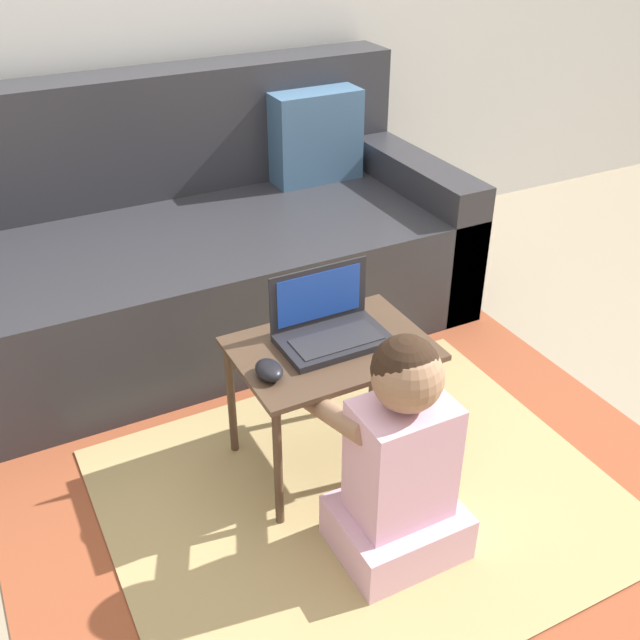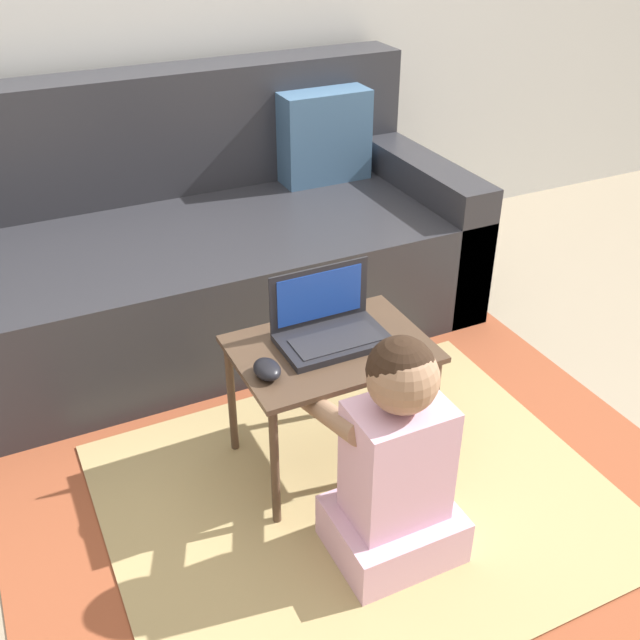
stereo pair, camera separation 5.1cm
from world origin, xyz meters
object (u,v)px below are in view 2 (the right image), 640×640
laptop_desk (331,362)px  laptop (330,329)px  computer_mouse (267,369)px  person_seated (395,462)px  couch (184,250)px

laptop_desk → laptop: bearing=68.8°
computer_mouse → laptop: bearing=20.5°
laptop → person_seated: 0.43m
laptop_desk → computer_mouse: bearing=-166.3°
laptop → laptop_desk: bearing=-111.2°
couch → person_seated: (0.12, -1.34, -0.00)m
laptop_desk → laptop: size_ratio=1.79×
laptop_desk → person_seated: (-0.01, -0.37, -0.06)m
laptop → computer_mouse: laptop is taller
couch → laptop_desk: couch is taller
computer_mouse → person_seated: person_seated is taller
laptop → person_seated: size_ratio=0.46×
computer_mouse → laptop_desk: bearing=13.7°
person_seated → laptop: bearing=86.8°
laptop_desk → computer_mouse: size_ratio=5.62×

